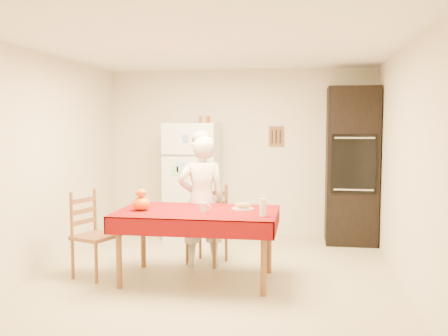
% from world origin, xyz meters
% --- Properties ---
extents(floor, '(4.50, 4.50, 0.00)m').
position_xyz_m(floor, '(0.00, 0.00, 0.00)').
color(floor, '#C8BA91').
rests_on(floor, ground).
extents(room_shell, '(4.02, 4.52, 2.51)m').
position_xyz_m(room_shell, '(0.00, 0.00, 1.62)').
color(room_shell, beige).
rests_on(room_shell, ground).
extents(refrigerator, '(0.75, 0.74, 1.70)m').
position_xyz_m(refrigerator, '(-0.65, 1.88, 0.85)').
color(refrigerator, white).
rests_on(refrigerator, floor).
extents(oven_cabinet, '(0.70, 0.62, 2.20)m').
position_xyz_m(oven_cabinet, '(1.63, 1.93, 1.10)').
color(oven_cabinet, black).
rests_on(oven_cabinet, floor).
extents(dining_table, '(1.70, 1.00, 0.76)m').
position_xyz_m(dining_table, '(-0.15, -0.10, 0.69)').
color(dining_table, brown).
rests_on(dining_table, floor).
extents(chair_far, '(0.51, 0.50, 0.95)m').
position_xyz_m(chair_far, '(-0.16, 0.62, 0.51)').
color(chair_far, brown).
rests_on(chair_far, floor).
extents(chair_left, '(0.52, 0.53, 0.95)m').
position_xyz_m(chair_left, '(-1.35, -0.13, 0.51)').
color(chair_left, brown).
rests_on(chair_left, floor).
extents(seated_woman, '(0.65, 0.52, 1.55)m').
position_xyz_m(seated_woman, '(-0.23, 0.46, 0.78)').
color(seated_woman, silver).
rests_on(seated_woman, floor).
extents(coffee_mug, '(0.08, 0.08, 0.10)m').
position_xyz_m(coffee_mug, '(-0.07, -0.18, 0.81)').
color(coffee_mug, silver).
rests_on(coffee_mug, dining_table).
extents(pumpkin_lower, '(0.19, 0.19, 0.15)m').
position_xyz_m(pumpkin_lower, '(-0.75, -0.19, 0.83)').
color(pumpkin_lower, '#CE4904').
rests_on(pumpkin_lower, dining_table).
extents(pumpkin_upper, '(0.12, 0.12, 0.09)m').
position_xyz_m(pumpkin_upper, '(-0.75, -0.19, 0.95)').
color(pumpkin_upper, '#E85605').
rests_on(pumpkin_upper, pumpkin_lower).
extents(wine_glass, '(0.07, 0.07, 0.18)m').
position_xyz_m(wine_glass, '(0.56, -0.32, 0.85)').
color(wine_glass, white).
rests_on(wine_glass, dining_table).
extents(bread_plate, '(0.24, 0.24, 0.02)m').
position_xyz_m(bread_plate, '(0.32, 0.02, 0.77)').
color(bread_plate, white).
rests_on(bread_plate, dining_table).
extents(bread_loaf, '(0.18, 0.10, 0.06)m').
position_xyz_m(bread_loaf, '(0.32, 0.02, 0.81)').
color(bread_loaf, '#A17A4F').
rests_on(bread_loaf, bread_plate).
extents(spice_jar_left, '(0.05, 0.05, 0.10)m').
position_xyz_m(spice_jar_left, '(-0.54, 1.93, 1.75)').
color(spice_jar_left, '#885C18').
rests_on(spice_jar_left, refrigerator).
extents(spice_jar_mid, '(0.05, 0.05, 0.10)m').
position_xyz_m(spice_jar_mid, '(-0.43, 1.93, 1.75)').
color(spice_jar_mid, '#934E1A').
rests_on(spice_jar_mid, refrigerator).
extents(spice_jar_right, '(0.05, 0.05, 0.10)m').
position_xyz_m(spice_jar_right, '(-0.42, 1.93, 1.75)').
color(spice_jar_right, brown).
rests_on(spice_jar_right, refrigerator).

